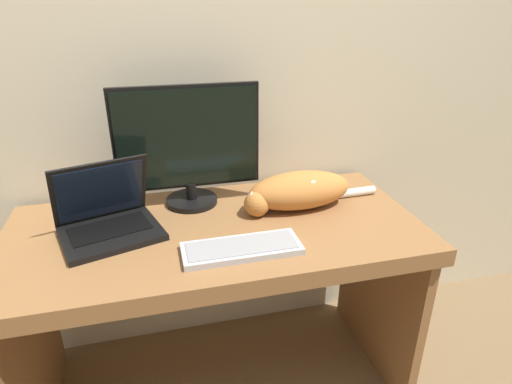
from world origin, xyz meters
TOP-DOWN VIEW (x-y plane):
  - wall_back at (0.00, 0.72)m, footprint 6.40×0.06m
  - desk at (0.00, 0.33)m, footprint 1.40×0.66m
  - monitor at (-0.06, 0.53)m, footprint 0.52×0.19m
  - laptop at (-0.35, 0.37)m, footprint 0.36×0.33m
  - external_keyboard at (0.05, 0.15)m, footprint 0.36×0.14m
  - cat at (0.32, 0.40)m, footprint 0.54×0.18m

SIDE VIEW (x-z plane):
  - desk at x=0.00m, z-range 0.21..0.94m
  - external_keyboard at x=0.05m, z-range 0.73..0.76m
  - laptop at x=-0.35m, z-range 0.66..0.91m
  - cat at x=0.32m, z-range 0.74..0.87m
  - monitor at x=-0.06m, z-range 0.74..1.18m
  - wall_back at x=0.00m, z-range 0.00..2.60m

